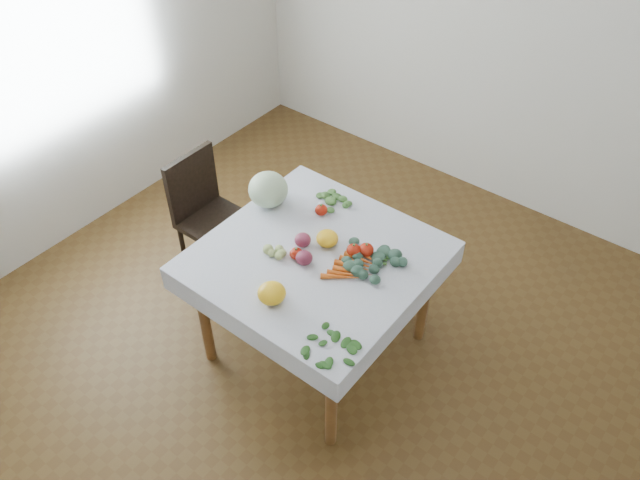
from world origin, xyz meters
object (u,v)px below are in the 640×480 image
object	(u,v)px
carrot_bunch	(354,267)
chair	(205,208)
table	(316,269)
cabbage	(268,189)
heirloom_back	(327,238)

from	to	relation	value
carrot_bunch	chair	bearing A→B (deg)	175.83
carrot_bunch	table	bearing A→B (deg)	-169.89
chair	carrot_bunch	xyz separation A→B (m)	(1.20, -0.09, 0.29)
table	carrot_bunch	world-z (taller)	carrot_bunch
table	chair	bearing A→B (deg)	172.71
carrot_bunch	cabbage	bearing A→B (deg)	169.35
cabbage	heirloom_back	distance (m)	0.47
cabbage	carrot_bunch	xyz separation A→B (m)	(0.69, -0.13, -0.08)
table	carrot_bunch	size ratio (longest dim) A/B	3.48
cabbage	heirloom_back	bearing A→B (deg)	-8.13
chair	heirloom_back	distance (m)	1.03
table	chair	world-z (taller)	chair
table	chair	distance (m)	1.01
table	carrot_bunch	distance (m)	0.25
chair	cabbage	world-z (taller)	cabbage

